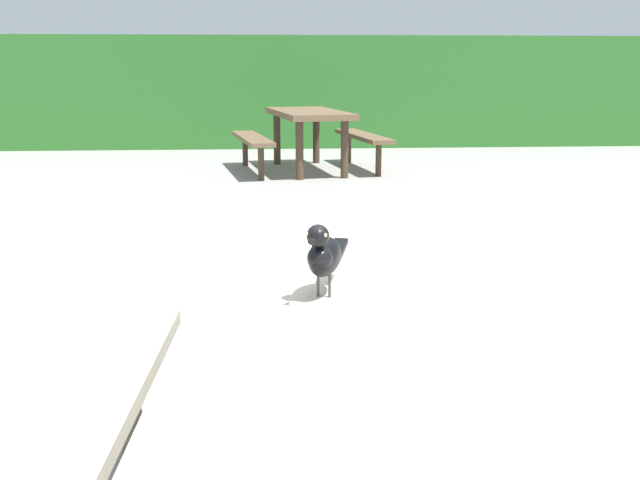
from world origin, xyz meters
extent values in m
cube|color=#2D6B28|center=(0.00, 10.81, 0.87)|extent=(28.00, 2.23, 1.73)
cube|color=#B2A893|center=(0.00, -0.30, 0.70)|extent=(0.84, 1.83, 0.07)
cylinder|color=slate|center=(-0.23, 0.42, 0.33)|extent=(0.09, 0.09, 0.67)
cylinder|color=slate|center=(0.30, 0.39, 0.33)|extent=(0.09, 0.09, 0.67)
cube|color=#B2A893|center=(-0.69, -0.26, 0.41)|extent=(0.36, 1.72, 0.05)
cylinder|color=slate|center=(-0.66, 0.38, 0.20)|extent=(0.07, 0.07, 0.39)
cylinder|color=slate|center=(0.73, 0.31, 0.20)|extent=(0.07, 0.07, 0.39)
ellipsoid|color=black|center=(-0.07, -0.24, 0.84)|extent=(0.12, 0.16, 0.09)
ellipsoid|color=black|center=(-0.09, -0.27, 0.84)|extent=(0.08, 0.08, 0.06)
sphere|color=black|center=(-0.09, -0.29, 0.90)|extent=(0.05, 0.05, 0.05)
sphere|color=#EAE08C|center=(-0.08, -0.31, 0.90)|extent=(0.01, 0.01, 0.01)
sphere|color=#EAE08C|center=(-0.11, -0.30, 0.90)|extent=(0.01, 0.01, 0.01)
cone|color=black|center=(-0.11, -0.33, 0.90)|extent=(0.03, 0.03, 0.02)
cube|color=black|center=(-0.03, -0.12, 0.82)|extent=(0.07, 0.11, 0.04)
cylinder|color=#47423D|center=(-0.06, -0.25, 0.77)|extent=(0.01, 0.01, 0.05)
cylinder|color=#47423D|center=(-0.09, -0.24, 0.77)|extent=(0.01, 0.01, 0.05)
cube|color=brown|center=(0.32, 7.20, 0.70)|extent=(1.05, 1.90, 0.07)
cylinder|color=#423324|center=(0.18, 6.47, 0.33)|extent=(0.09, 0.09, 0.67)
cylinder|color=#423324|center=(0.70, 6.56, 0.33)|extent=(0.09, 0.09, 0.67)
cylinder|color=#423324|center=(-0.05, 7.85, 0.33)|extent=(0.09, 0.09, 0.67)
cylinder|color=#423324|center=(0.47, 7.94, 0.33)|extent=(0.09, 0.09, 0.67)
cube|color=brown|center=(-0.37, 7.09, 0.41)|extent=(0.56, 1.73, 0.05)
cylinder|color=#423324|center=(-0.26, 6.46, 0.20)|extent=(0.07, 0.07, 0.39)
cylinder|color=#423324|center=(-0.47, 7.72, 0.20)|extent=(0.07, 0.07, 0.39)
cube|color=brown|center=(1.01, 7.32, 0.41)|extent=(0.56, 1.73, 0.05)
cylinder|color=#423324|center=(1.12, 6.69, 0.20)|extent=(0.07, 0.07, 0.39)
cylinder|color=#423324|center=(0.91, 7.95, 0.20)|extent=(0.07, 0.07, 0.39)
camera|label=1|loc=(-0.21, -1.89, 1.27)|focal=41.27mm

